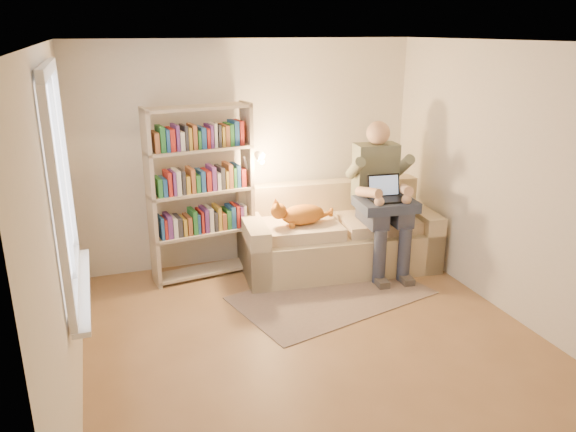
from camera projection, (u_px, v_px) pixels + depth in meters
name	position (u px, v px, depth m)	size (l,w,h in m)	color
floor	(321.00, 348.00, 4.98)	(4.50, 4.50, 0.00)	olive
ceiling	(327.00, 42.00, 4.16)	(4.00, 4.50, 0.02)	white
wall_left	(61.00, 238.00, 3.95)	(0.02, 4.50, 2.60)	silver
wall_right	(523.00, 188.00, 5.19)	(0.02, 4.50, 2.60)	silver
wall_back	(250.00, 154.00, 6.58)	(4.00, 0.02, 2.60)	silver
wall_front	(514.00, 352.00, 2.55)	(4.00, 0.02, 2.60)	silver
window	(69.00, 218.00, 4.12)	(0.12, 1.52, 1.69)	white
sofa	(337.00, 238.00, 6.63)	(2.32, 1.22, 0.95)	#CCB990
person	(380.00, 190.00, 6.38)	(0.56, 0.82, 1.71)	slate
cat	(295.00, 215.00, 6.25)	(0.78, 0.31, 0.28)	orange
blanket	(394.00, 204.00, 6.27)	(0.63, 0.52, 0.11)	#2D364E
laptop	(395.00, 193.00, 6.24)	(0.40, 0.34, 0.33)	black
bookshelf	(201.00, 185.00, 6.14)	(1.32, 0.45, 1.94)	#BCAA8E
rug	(332.00, 295.00, 5.96)	(1.99, 1.18, 0.01)	gray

